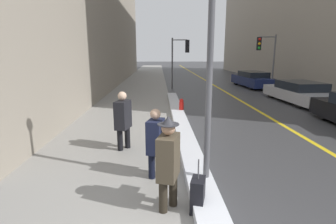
# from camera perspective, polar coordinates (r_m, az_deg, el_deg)

# --- Properties ---
(sidewalk_slab) EXTENTS (4.00, 80.00, 0.01)m
(sidewalk_slab) POSITION_cam_1_polar(r_m,az_deg,el_deg) (18.31, -6.28, 4.37)
(sidewalk_slab) COLOR gray
(sidewalk_slab) RESTS_ON ground
(road_centre_stripe) EXTENTS (0.16, 80.00, 0.00)m
(road_centre_stripe) POSITION_cam_1_polar(r_m,az_deg,el_deg) (18.85, 12.29, 4.38)
(road_centre_stripe) COLOR gold
(road_centre_stripe) RESTS_ON ground
(snow_bank_curb) EXTENTS (0.54, 14.33, 0.21)m
(snow_bank_curb) POSITION_cam_1_polar(r_m,az_deg,el_deg) (9.47, 2.96, -2.87)
(snow_bank_curb) COLOR silver
(snow_bank_curb) RESTS_ON ground
(building_facade_left) EXTENTS (6.00, 36.00, 12.16)m
(building_facade_left) POSITION_cam_1_polar(r_m,az_deg,el_deg) (24.17, -18.44, 20.29)
(building_facade_left) COLOR gray
(building_facade_left) RESTS_ON ground
(lamp_post) EXTENTS (0.28, 0.28, 4.96)m
(lamp_post) POSITION_cam_1_polar(r_m,az_deg,el_deg) (4.95, 9.32, 16.26)
(lamp_post) COLOR #515156
(lamp_post) RESTS_ON ground
(traffic_light_near) EXTENTS (1.31, 0.33, 3.72)m
(traffic_light_near) POSITION_cam_1_polar(r_m,az_deg,el_deg) (19.71, 2.97, 12.84)
(traffic_light_near) COLOR #515156
(traffic_light_near) RESTS_ON ground
(traffic_light_far) EXTENTS (1.31, 0.33, 3.88)m
(traffic_light_far) POSITION_cam_1_polar(r_m,az_deg,el_deg) (19.96, 20.32, 12.42)
(traffic_light_far) COLOR #515156
(traffic_light_far) RESTS_ON ground
(pedestrian_with_shoulder_bag) EXTENTS (0.43, 0.75, 1.66)m
(pedestrian_with_shoulder_bag) POSITION_cam_1_polar(r_m,az_deg,el_deg) (4.44, 0.11, -10.39)
(pedestrian_with_shoulder_bag) COLOR #2A241B
(pedestrian_with_shoulder_bag) RESTS_ON ground
(pedestrian_trailing) EXTENTS (0.41, 0.55, 1.52)m
(pedestrian_trailing) POSITION_cam_1_polar(r_m,az_deg,el_deg) (5.60, -2.72, -6.09)
(pedestrian_trailing) COLOR black
(pedestrian_trailing) RESTS_ON ground
(pedestrian_nearside) EXTENTS (0.44, 0.60, 1.64)m
(pedestrian_nearside) POSITION_cam_1_polar(r_m,az_deg,el_deg) (7.28, -9.77, -1.28)
(pedestrian_nearside) COLOR black
(pedestrian_nearside) RESTS_ON ground
(parked_car_silver) EXTENTS (2.05, 4.90, 1.16)m
(parked_car_silver) POSITION_cam_1_polar(r_m,az_deg,el_deg) (15.94, 26.64, 3.87)
(parked_car_silver) COLOR #B2B2B7
(parked_car_silver) RESTS_ON ground
(parked_car_navy) EXTENTS (2.07, 4.96, 1.23)m
(parked_car_navy) POSITION_cam_1_polar(r_m,az_deg,el_deg) (21.94, 17.88, 6.78)
(parked_car_navy) COLOR navy
(parked_car_navy) RESTS_ON ground
(rolling_suitcase) EXTENTS (0.31, 0.41, 0.95)m
(rolling_suitcase) POSITION_cam_1_polar(r_m,az_deg,el_deg) (4.67, 6.50, -17.54)
(rolling_suitcase) COLOR black
(rolling_suitcase) RESTS_ON ground
(fire_hydrant) EXTENTS (0.20, 0.20, 0.70)m
(fire_hydrant) POSITION_cam_1_polar(r_m,az_deg,el_deg) (11.52, 2.94, 1.19)
(fire_hydrant) COLOR red
(fire_hydrant) RESTS_ON ground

